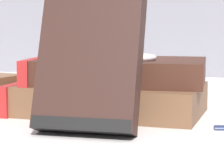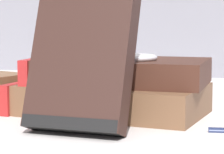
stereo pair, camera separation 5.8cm
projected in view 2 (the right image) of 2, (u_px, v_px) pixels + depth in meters
The scene contains 6 objects.
ground_plane at pixel (84, 112), 0.64m from camera, with size 3.00×3.00×0.00m, color silver.
book_flat_bottom at pixel (104, 99), 0.62m from camera, with size 0.22×0.14×0.04m.
book_flat_top at pixel (115, 71), 0.63m from camera, with size 0.21×0.13×0.03m.
book_leaning_front at pixel (83, 55), 0.52m from camera, with size 0.10×0.08×0.16m.
pocket_watch at pixel (133, 57), 0.61m from camera, with size 0.06×0.06×0.01m.
reading_glasses at pixel (136, 94), 0.77m from camera, with size 0.12×0.08×0.00m.
Camera 2 is at (0.25, -0.58, 0.11)m, focal length 85.00 mm.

